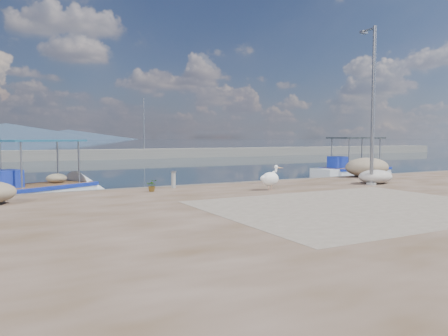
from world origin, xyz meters
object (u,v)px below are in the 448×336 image
at_px(boat_left, 41,193).
at_px(boat_right, 355,173).
at_px(lamp_post, 373,111).
at_px(pelican, 270,178).
at_px(bollard_near, 173,179).

height_order(boat_left, boat_right, boat_right).
xyz_separation_m(boat_right, lamp_post, (-6.57, -7.61, 3.56)).
bearing_deg(pelican, boat_right, 34.60).
bearing_deg(lamp_post, pelican, 174.54).
xyz_separation_m(lamp_post, bollard_near, (-8.27, 3.02, -2.91)).
xyz_separation_m(pelican, lamp_post, (5.09, -0.49, 2.83)).
bearing_deg(lamp_post, boat_left, 155.48).
xyz_separation_m(boat_right, pelican, (-11.66, -7.12, 0.73)).
height_order(pelican, bollard_near, pelican).
distance_m(boat_right, bollard_near, 15.55).
distance_m(pelican, lamp_post, 5.84).
bearing_deg(pelican, bollard_near, 144.62).
distance_m(boat_left, bollard_near, 5.79).
xyz_separation_m(boat_left, boat_right, (19.76, 1.59, 0.01)).
distance_m(boat_left, pelican, 9.83).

